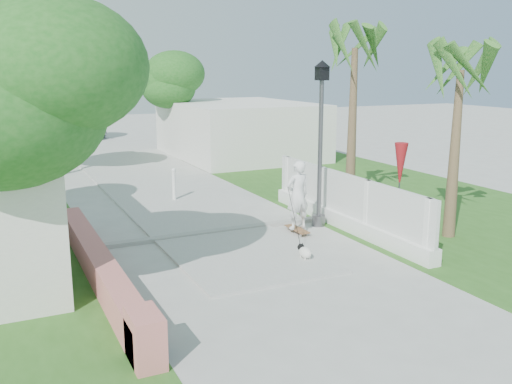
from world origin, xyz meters
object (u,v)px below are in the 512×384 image
dog (304,252)px  bollard (174,184)px  parked_car (71,128)px  street_lamp (320,138)px  skateboarder (295,209)px  patio_umbrella (400,166)px

dog → bollard: bearing=95.5°
dog → parked_car: bearing=91.8°
street_lamp → skateboarder: 2.26m
street_lamp → parked_car: (-3.48, 22.36, -1.72)m
bollard → dog: (0.91, -6.82, -0.39)m
dog → street_lamp: bearing=50.2°
patio_umbrella → skateboarder: bearing=179.4°
dog → patio_umbrella: bearing=17.6°
street_lamp → bollard: (-2.70, 4.50, -1.84)m
skateboarder → street_lamp: bearing=-147.8°
skateboarder → dog: size_ratio=4.28×
patio_umbrella → street_lamp: bearing=152.2°
patio_umbrella → dog: 4.19m
parked_car → patio_umbrella: bearing=-146.5°
street_lamp → parked_car: size_ratio=1.08×
parked_car → dog: bearing=-155.6°
street_lamp → parked_car: street_lamp is taller
street_lamp → patio_umbrella: (1.90, -1.00, -0.74)m
bollard → patio_umbrella: bearing=-50.1°
street_lamp → dog: 3.68m
patio_umbrella → parked_car: patio_umbrella is taller
bollard → skateboarder: bearing=-75.5°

